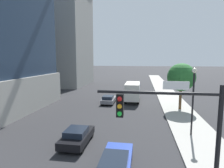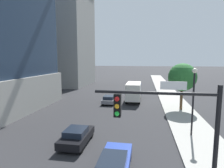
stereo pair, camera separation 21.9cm
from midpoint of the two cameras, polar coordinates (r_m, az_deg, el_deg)
name	(u,v)px [view 2 (the right image)]	position (r m, az deg, el deg)	size (l,w,h in m)	color
sidewalk	(182,115)	(25.48, 20.69, -8.78)	(4.16, 120.00, 0.15)	#9E9B93
construction_building	(59,27)	(55.10, -15.64, 16.27)	(23.24, 16.45, 37.12)	gray
traffic_light_pole	(171,123)	(8.92, 17.99, -11.07)	(5.44, 0.48, 5.88)	black
street_lamp	(194,92)	(18.22, 23.69, -2.29)	(0.44, 0.44, 6.07)	black
street_tree	(182,77)	(27.26, 20.64, 1.89)	(3.76, 3.76, 6.32)	brown
car_gray	(109,99)	(30.23, -0.56, -4.64)	(1.88, 4.23, 1.31)	slate
car_blue	(114,162)	(12.60, 1.25, -22.57)	(1.86, 4.48, 1.33)	#233D9E
car_black	(77,136)	(16.42, -10.23, -15.15)	(1.92, 4.10, 1.37)	black
box_truck	(134,91)	(32.12, 6.78, -1.99)	(2.29, 7.76, 3.15)	#1E4799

